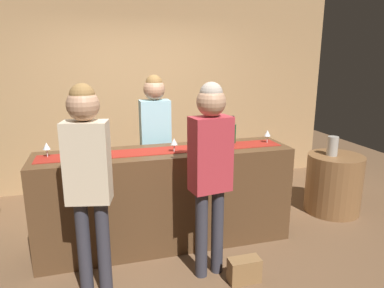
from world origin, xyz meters
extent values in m
plane|color=brown|center=(0.00, 0.00, 0.00)|extent=(10.00, 10.00, 0.00)
cube|color=tan|center=(0.00, 1.90, 1.45)|extent=(6.00, 0.12, 2.90)
cube|color=#543821|center=(0.00, 0.00, 0.51)|extent=(2.57, 0.60, 1.01)
cube|color=maroon|center=(0.00, 0.00, 1.02)|extent=(2.44, 0.28, 0.01)
cylinder|color=#B2C6C1|center=(0.50, 0.00, 1.12)|extent=(0.07, 0.07, 0.21)
cylinder|color=#B2C6C1|center=(0.50, 0.00, 1.26)|extent=(0.03, 0.03, 0.08)
cylinder|color=black|center=(0.50, 0.00, 1.31)|extent=(0.03, 0.03, 0.02)
cylinder|color=brown|center=(-0.76, 0.02, 1.12)|extent=(0.07, 0.07, 0.21)
cylinder|color=brown|center=(-0.76, 0.02, 1.26)|extent=(0.03, 0.03, 0.08)
cylinder|color=black|center=(-0.76, 0.02, 1.31)|extent=(0.03, 0.03, 0.02)
cylinder|color=#194723|center=(0.76, 0.10, 1.12)|extent=(0.07, 0.07, 0.21)
cylinder|color=#194723|center=(0.76, 0.10, 1.26)|extent=(0.03, 0.03, 0.08)
cylinder|color=black|center=(0.76, 0.10, 1.31)|extent=(0.03, 0.03, 0.02)
cylinder|color=silver|center=(-1.11, 0.06, 1.02)|extent=(0.06, 0.06, 0.00)
cylinder|color=silver|center=(-1.11, 0.06, 1.06)|extent=(0.01, 0.01, 0.08)
cone|color=silver|center=(-1.11, 0.06, 1.13)|extent=(0.07, 0.07, 0.06)
cylinder|color=silver|center=(0.07, -0.09, 1.02)|extent=(0.06, 0.06, 0.00)
cylinder|color=silver|center=(0.07, -0.09, 1.06)|extent=(0.01, 0.01, 0.08)
cone|color=silver|center=(0.07, -0.09, 1.13)|extent=(0.07, 0.07, 0.06)
cylinder|color=silver|center=(1.13, 0.01, 1.02)|extent=(0.06, 0.06, 0.00)
cylinder|color=silver|center=(1.13, 0.01, 1.06)|extent=(0.01, 0.01, 0.08)
cone|color=silver|center=(1.13, 0.01, 1.13)|extent=(0.07, 0.07, 0.06)
cylinder|color=#26262B|center=(0.08, 0.58, 0.41)|extent=(0.11, 0.11, 0.81)
cylinder|color=#26262B|center=(-0.08, 0.58, 0.41)|extent=(0.11, 0.11, 0.81)
cube|color=#99D1E0|center=(0.00, 0.58, 1.13)|extent=(0.34, 0.20, 0.64)
sphere|color=tan|center=(0.00, 0.58, 1.57)|extent=(0.24, 0.24, 0.24)
sphere|color=olive|center=(0.00, 0.58, 1.64)|extent=(0.19, 0.19, 0.19)
cylinder|color=#33333D|center=(0.18, -0.66, 0.41)|extent=(0.11, 0.11, 0.81)
cylinder|color=#33333D|center=(0.33, -0.63, 0.41)|extent=(0.11, 0.11, 0.81)
cube|color=#B7333D|center=(0.26, -0.65, 1.13)|extent=(0.37, 0.25, 0.64)
sphere|color=tan|center=(0.26, -0.65, 1.58)|extent=(0.24, 0.24, 0.24)
sphere|color=#AD9E8E|center=(0.26, -0.65, 1.64)|extent=(0.19, 0.19, 0.19)
cylinder|color=#33333D|center=(-0.82, -0.60, 0.41)|extent=(0.11, 0.11, 0.82)
cylinder|color=#33333D|center=(-0.66, -0.64, 0.41)|extent=(0.11, 0.11, 0.82)
cube|color=beige|center=(-0.74, -0.62, 1.14)|extent=(0.38, 0.27, 0.65)
sphere|color=tan|center=(-0.74, -0.62, 1.58)|extent=(0.24, 0.24, 0.24)
sphere|color=olive|center=(-0.74, -0.62, 1.65)|extent=(0.19, 0.19, 0.19)
cylinder|color=brown|center=(2.19, 0.19, 0.37)|extent=(0.68, 0.68, 0.74)
cylinder|color=#A8A399|center=(2.13, 0.21, 0.86)|extent=(0.13, 0.13, 0.24)
cube|color=olive|center=(0.51, -0.85, 0.11)|extent=(0.28, 0.14, 0.22)
camera|label=1|loc=(-0.66, -3.33, 1.94)|focal=32.75mm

